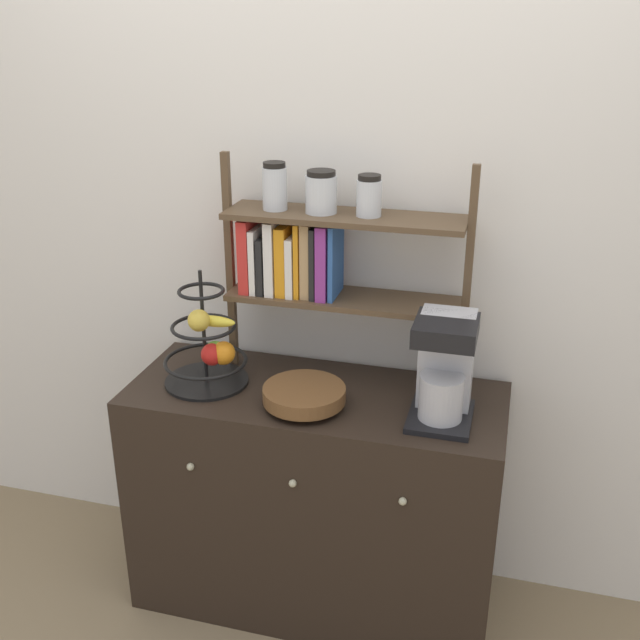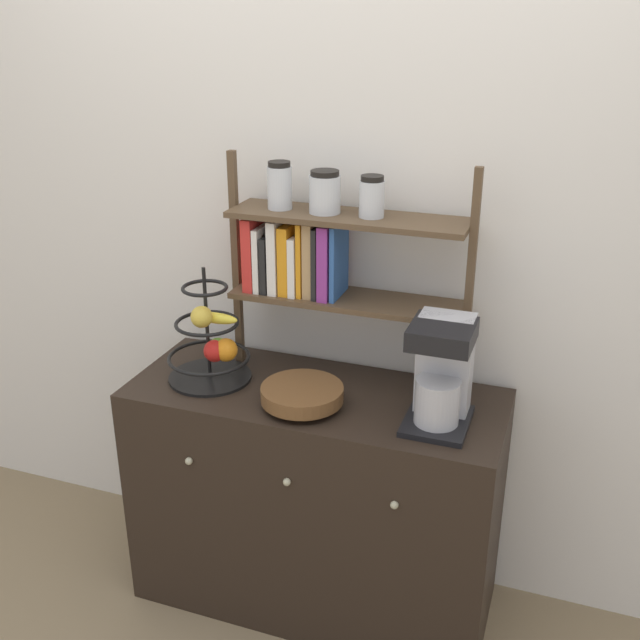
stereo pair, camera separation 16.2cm
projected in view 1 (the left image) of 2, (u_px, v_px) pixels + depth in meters
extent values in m
cube|color=silver|center=(338.00, 220.00, 2.44)|extent=(7.00, 0.05, 2.60)
cube|color=black|center=(315.00, 499.00, 2.53)|extent=(1.20, 0.48, 0.81)
sphere|color=#B2AD8C|center=(190.00, 467.00, 2.31)|extent=(0.02, 0.02, 0.02)
sphere|color=#B2AD8C|center=(293.00, 483.00, 2.23)|extent=(0.02, 0.02, 0.02)
sphere|color=#B2AD8C|center=(403.00, 501.00, 2.15)|extent=(0.02, 0.02, 0.02)
cube|color=black|center=(440.00, 416.00, 2.22)|extent=(0.19, 0.23, 0.02)
cube|color=#B7B7BC|center=(446.00, 359.00, 2.21)|extent=(0.16, 0.09, 0.30)
cylinder|color=#B7B7BC|center=(441.00, 397.00, 2.17)|extent=(0.13, 0.13, 0.14)
cube|color=black|center=(446.00, 330.00, 2.10)|extent=(0.18, 0.18, 0.06)
cylinder|color=black|center=(207.00, 381.00, 2.44)|extent=(0.27, 0.27, 0.01)
cylinder|color=black|center=(203.00, 327.00, 2.37)|extent=(0.01, 0.01, 0.38)
torus|color=black|center=(206.00, 361.00, 2.41)|extent=(0.27, 0.27, 0.01)
torus|color=black|center=(203.00, 327.00, 2.37)|extent=(0.21, 0.21, 0.01)
torus|color=black|center=(201.00, 291.00, 2.32)|extent=(0.15, 0.15, 0.01)
sphere|color=red|center=(212.00, 354.00, 2.37)|extent=(0.07, 0.07, 0.07)
sphere|color=#6BAD33|center=(215.00, 352.00, 2.39)|extent=(0.07, 0.07, 0.07)
sphere|color=orange|center=(223.00, 353.00, 2.38)|extent=(0.08, 0.08, 0.08)
ellipsoid|color=yellow|center=(213.00, 321.00, 2.35)|extent=(0.15, 0.04, 0.04)
sphere|color=gold|center=(199.00, 320.00, 2.32)|extent=(0.07, 0.07, 0.07)
cylinder|color=brown|center=(304.00, 404.00, 2.29)|extent=(0.14, 0.14, 0.02)
cylinder|color=brown|center=(304.00, 394.00, 2.28)|extent=(0.25, 0.25, 0.05)
cube|color=brown|center=(230.00, 263.00, 2.44)|extent=(0.02, 0.02, 0.72)
cube|color=brown|center=(467.00, 284.00, 2.25)|extent=(0.02, 0.02, 0.72)
cube|color=brown|center=(344.00, 299.00, 2.38)|extent=(0.74, 0.20, 0.02)
cube|color=brown|center=(345.00, 217.00, 2.28)|extent=(0.74, 0.20, 0.02)
cube|color=red|center=(251.00, 252.00, 2.41)|extent=(0.03, 0.16, 0.24)
cube|color=white|center=(259.00, 258.00, 2.41)|extent=(0.02, 0.16, 0.21)
cube|color=black|center=(267.00, 262.00, 2.40)|extent=(0.02, 0.16, 0.18)
cube|color=white|center=(276.00, 255.00, 2.39)|extent=(0.03, 0.16, 0.24)
cube|color=orange|center=(286.00, 258.00, 2.38)|extent=(0.03, 0.15, 0.22)
cube|color=white|center=(295.00, 263.00, 2.38)|extent=(0.02, 0.16, 0.19)
cube|color=orange|center=(302.00, 257.00, 2.36)|extent=(0.02, 0.15, 0.24)
cube|color=tan|center=(310.00, 257.00, 2.36)|extent=(0.03, 0.14, 0.24)
cube|color=black|center=(318.00, 260.00, 2.35)|extent=(0.02, 0.15, 0.23)
cube|color=#8C338C|center=(327.00, 259.00, 2.34)|extent=(0.03, 0.16, 0.24)
cube|color=#2D599E|center=(336.00, 260.00, 2.34)|extent=(0.02, 0.15, 0.24)
cylinder|color=silver|center=(275.00, 189.00, 2.30)|extent=(0.08, 0.08, 0.13)
cylinder|color=black|center=(274.00, 165.00, 2.28)|extent=(0.07, 0.07, 0.02)
cylinder|color=silver|center=(321.00, 194.00, 2.27)|extent=(0.10, 0.10, 0.11)
cylinder|color=black|center=(321.00, 173.00, 2.25)|extent=(0.09, 0.09, 0.02)
cylinder|color=silver|center=(369.00, 198.00, 2.24)|extent=(0.08, 0.08, 0.11)
cylinder|color=black|center=(369.00, 177.00, 2.21)|extent=(0.07, 0.07, 0.02)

